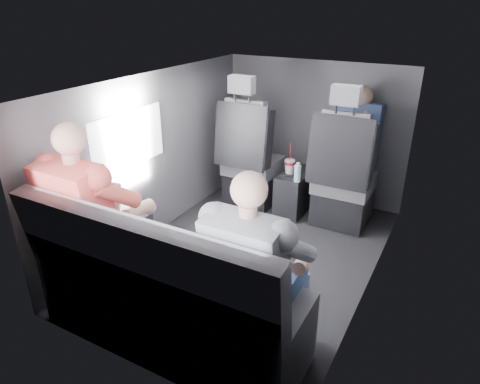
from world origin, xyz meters
The scene contains 19 objects.
floor centered at (0.00, 0.00, 0.00)m, with size 2.60×2.60×0.00m, color black.
ceiling centered at (0.00, 0.00, 1.35)m, with size 2.60×2.60×0.00m, color #B2B2AD.
panel_left centered at (-0.90, 0.00, 0.68)m, with size 0.02×2.60×1.35m, color #56565B.
panel_right centered at (0.90, 0.00, 0.68)m, with size 0.02×2.60×1.35m, color #56565B.
panel_front centered at (0.00, 1.30, 0.68)m, with size 1.80×0.02×1.35m, color #56565B.
panel_back centered at (0.00, -1.30, 0.68)m, with size 1.80×0.02×1.35m, color #56565B.
side_window centered at (-0.88, -0.30, 0.90)m, with size 0.02×0.75×0.42m, color white.
seatbelt centered at (0.45, 0.67, 0.80)m, with size 0.05×0.01×0.65m, color black.
front_seat_left centered at (-0.45, 0.84, 0.40)m, with size 0.52×0.58×1.26m.
front_seat_right centered at (0.45, 0.84, 0.40)m, with size 0.52×0.58×1.26m.
center_console centered at (0.00, 0.88, 0.20)m, with size 0.24×0.48×0.41m.
rear_bench centered at (0.00, -1.06, 0.31)m, with size 1.60×0.57×0.92m.
soda_cup centered at (-0.04, 0.81, 0.47)m, with size 0.10×0.10×0.29m.
water_bottle centered at (0.09, 0.68, 0.48)m, with size 0.06×0.06×0.17m.
laptop_white centered at (-0.62, -0.81, 0.64)m, with size 0.40×0.38×0.27m.
laptop_black centered at (0.52, -0.81, 0.63)m, with size 0.38×0.42×0.22m.
passenger_rear_left centered at (-0.57, -0.97, 0.64)m, with size 0.52×0.64×1.26m.
passenger_rear_right centered at (0.53, -0.97, 0.61)m, with size 0.48×0.60×1.18m.
passenger_front_right centered at (0.47, 1.10, 0.75)m, with size 0.39×0.39×0.77m.
Camera 1 is at (1.31, -2.57, 1.86)m, focal length 32.00 mm.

